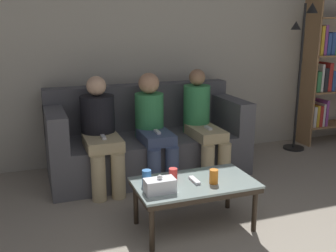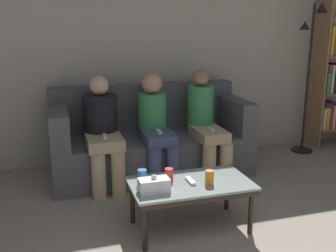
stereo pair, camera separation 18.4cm
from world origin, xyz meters
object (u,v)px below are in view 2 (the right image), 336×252
at_px(cup_far_center, 142,177).
at_px(seated_person_mid_left, 155,125).
at_px(couch, 150,141).
at_px(game_remote, 190,181).
at_px(cup_near_left, 169,175).
at_px(tissue_box, 154,185).
at_px(seated_person_mid_right, 205,122).
at_px(cup_near_right, 209,177).
at_px(seated_person_left_end, 102,129).
at_px(coffee_table, 190,187).
at_px(standing_lamp, 310,63).

xyz_separation_m(cup_far_center, seated_person_mid_left, (0.37, 0.99, 0.13)).
xyz_separation_m(couch, game_remote, (-0.01, -1.29, 0.06)).
xyz_separation_m(cup_near_left, tissue_box, (-0.16, -0.15, -0.00)).
bearing_deg(seated_person_mid_right, cup_near_left, -125.14).
xyz_separation_m(cup_near_right, seated_person_mid_left, (-0.12, 1.14, 0.13)).
bearing_deg(seated_person_left_end, cup_near_right, -60.77).
relative_size(cup_far_center, game_remote, 0.76).
bearing_deg(couch, cup_far_center, -106.70).
distance_m(coffee_table, tissue_box, 0.34).
xyz_separation_m(coffee_table, cup_near_left, (-0.15, 0.06, 0.09)).
distance_m(game_remote, seated_person_left_end, 1.20).
bearing_deg(seated_person_mid_left, standing_lamp, 10.00).
height_order(cup_near_left, game_remote, cup_near_left).
relative_size(coffee_table, game_remote, 6.16).
bearing_deg(seated_person_left_end, game_remote, -63.92).
relative_size(cup_far_center, tissue_box, 0.52).
bearing_deg(cup_far_center, game_remote, -11.10).
height_order(coffee_table, seated_person_left_end, seated_person_left_end).
height_order(cup_near_right, seated_person_mid_right, seated_person_mid_right).
relative_size(cup_near_left, seated_person_left_end, 0.10).
bearing_deg(tissue_box, seated_person_left_end, 100.26).
bearing_deg(seated_person_mid_right, couch, 154.10).
height_order(cup_far_center, seated_person_mid_left, seated_person_mid_left).
bearing_deg(cup_near_right, standing_lamp, 38.19).
height_order(game_remote, seated_person_mid_right, seated_person_mid_right).
bearing_deg(game_remote, cup_near_right, -34.19).
bearing_deg(seated_person_left_end, standing_lamp, 7.78).
relative_size(coffee_table, cup_near_left, 8.82).
height_order(couch, coffee_table, couch).
bearing_deg(cup_far_center, seated_person_left_end, 99.20).
bearing_deg(standing_lamp, tissue_box, -147.16).
bearing_deg(game_remote, seated_person_left_end, 116.08).
height_order(cup_near_left, cup_near_right, cup_near_right).
height_order(seated_person_left_end, seated_person_mid_right, seated_person_mid_right).
distance_m(game_remote, seated_person_mid_left, 1.07).
height_order(cup_far_center, standing_lamp, standing_lamp).
relative_size(standing_lamp, seated_person_left_end, 1.67).
bearing_deg(standing_lamp, seated_person_mid_left, -170.00).
bearing_deg(game_remote, couch, 89.76).
height_order(coffee_table, seated_person_mid_right, seated_person_mid_right).
bearing_deg(seated_person_mid_left, cup_far_center, -110.35).
relative_size(couch, coffee_table, 2.21).
height_order(cup_near_left, seated_person_mid_right, seated_person_mid_right).
xyz_separation_m(couch, seated_person_left_end, (-0.53, -0.22, 0.24)).
bearing_deg(seated_person_mid_left, couch, 90.00).
bearing_deg(game_remote, seated_person_mid_left, 89.70).
bearing_deg(cup_near_right, seated_person_mid_right, 69.75).
distance_m(couch, seated_person_mid_left, 0.33).
distance_m(coffee_table, cup_far_center, 0.38).
bearing_deg(cup_near_right, seated_person_mid_left, 95.78).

